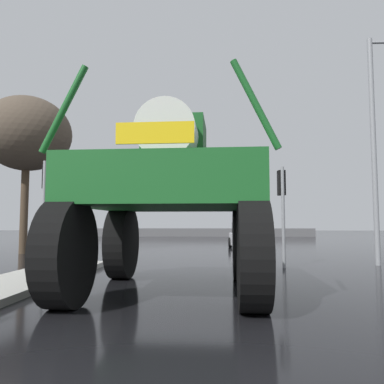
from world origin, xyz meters
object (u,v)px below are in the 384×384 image
sedan_ahead (247,236)px  bare_tree_left (27,134)px  traffic_signal_near_left (46,189)px  traffic_signal_near_right (282,194)px  streetlight_near_right (378,136)px  oversize_sprayer (172,196)px

sedan_ahead → bare_tree_left: 12.79m
bare_tree_left → sedan_ahead: bearing=18.3°
traffic_signal_near_left → traffic_signal_near_right: bearing=0.0°
sedan_ahead → bare_tree_left: size_ratio=0.54×
sedan_ahead → streetlight_near_right: streetlight_near_right is taller
streetlight_near_right → traffic_signal_near_left: bearing=-176.1°
sedan_ahead → traffic_signal_near_right: traffic_signal_near_right is taller
oversize_sprayer → sedan_ahead: bearing=-10.0°
streetlight_near_right → bare_tree_left: 15.72m
sedan_ahead → traffic_signal_near_left: (-7.78, -8.98, 1.91)m
traffic_signal_near_left → bare_tree_left: size_ratio=0.47×
traffic_signal_near_left → traffic_signal_near_right: size_ratio=1.08×
oversize_sprayer → traffic_signal_near_right: size_ratio=1.69×
oversize_sprayer → streetlight_near_right: streetlight_near_right is taller
streetlight_near_right → oversize_sprayer: bearing=-141.7°
traffic_signal_near_right → sedan_ahead: bearing=91.8°
traffic_signal_near_left → traffic_signal_near_right: 8.06m
traffic_signal_near_left → bare_tree_left: bearing=122.4°
traffic_signal_near_right → bare_tree_left: bare_tree_left is taller
traffic_signal_near_left → streetlight_near_right: 11.84m
oversize_sprayer → traffic_signal_near_right: oversize_sprayer is taller
sedan_ahead → bare_tree_left: bearing=106.2°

